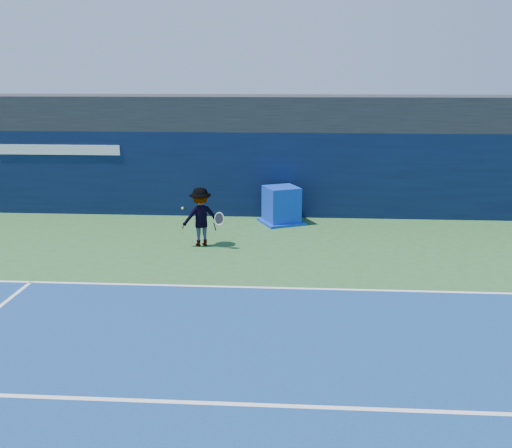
# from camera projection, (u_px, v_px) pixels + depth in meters

# --- Properties ---
(ground) EXTENTS (80.00, 80.00, 0.00)m
(ground) POSITION_uv_depth(u_px,v_px,m) (217.00, 344.00, 10.77)
(ground) COLOR #2C5F2B
(ground) RESTS_ON ground
(baseline) EXTENTS (24.00, 0.10, 0.01)m
(baseline) POSITION_uv_depth(u_px,v_px,m) (233.00, 287.00, 13.66)
(baseline) COLOR white
(baseline) RESTS_ON ground
(service_line) EXTENTS (24.00, 0.10, 0.01)m
(service_line) POSITION_uv_depth(u_px,v_px,m) (200.00, 403.00, 8.83)
(service_line) COLOR white
(service_line) RESTS_ON ground
(stadium_band) EXTENTS (36.00, 3.00, 1.20)m
(stadium_band) POSITION_uv_depth(u_px,v_px,m) (257.00, 112.00, 20.95)
(stadium_band) COLOR black
(stadium_band) RESTS_ON back_wall_assembly
(back_wall_assembly) EXTENTS (36.00, 1.03, 3.00)m
(back_wall_assembly) POSITION_uv_depth(u_px,v_px,m) (255.00, 173.00, 20.52)
(back_wall_assembly) COLOR black
(back_wall_assembly) RESTS_ON ground
(equipment_cart) EXTENTS (1.74, 1.74, 1.26)m
(equipment_cart) POSITION_uv_depth(u_px,v_px,m) (281.00, 207.00, 19.45)
(equipment_cart) COLOR #0C30B4
(equipment_cart) RESTS_ON ground
(tennis_player) EXTENTS (1.40, 1.04, 1.75)m
(tennis_player) POSITION_uv_depth(u_px,v_px,m) (201.00, 217.00, 16.80)
(tennis_player) COLOR white
(tennis_player) RESTS_ON ground
(tennis_ball) EXTENTS (0.06, 0.06, 0.06)m
(tennis_ball) POSITION_uv_depth(u_px,v_px,m) (182.00, 208.00, 16.59)
(tennis_ball) COLOR #B8E519
(tennis_ball) RESTS_ON ground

